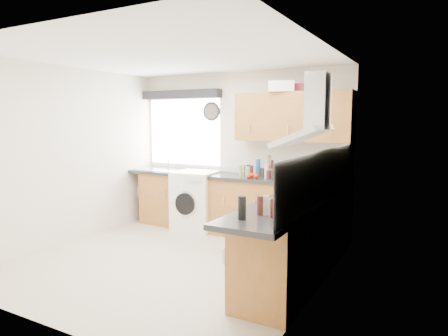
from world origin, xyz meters
The scene contains 42 objects.
ground_plane centered at (0.00, 0.00, 0.00)m, with size 3.60×3.60×0.00m, color beige.
ceiling centered at (0.00, 0.00, 2.50)m, with size 3.60×3.60×0.02m, color white.
wall_back centered at (0.00, 1.80, 1.25)m, with size 3.60×0.02×2.50m, color silver.
wall_front centered at (0.00, -1.80, 1.25)m, with size 3.60×0.02×2.50m, color silver.
wall_left centered at (-1.80, 0.00, 1.25)m, with size 0.02×3.60×2.50m, color silver.
wall_right centered at (1.80, 0.00, 1.25)m, with size 0.02×3.60×2.50m, color silver.
window centered at (-1.05, 1.79, 1.55)m, with size 1.40×0.02×1.10m, color white.
window_blind centered at (-1.05, 1.70, 2.18)m, with size 1.50×0.18×0.14m, color black.
splashback centered at (1.79, 0.30, 1.18)m, with size 0.01×3.00×0.54m, color white.
base_cab_back centered at (-0.10, 1.51, 0.43)m, with size 3.00×0.58×0.86m, color brown.
base_cab_corner centered at (1.50, 1.50, 0.43)m, with size 0.60×0.60×0.86m, color brown.
base_cab_right centered at (1.51, 0.15, 0.43)m, with size 0.58×2.10×0.86m, color brown.
worktop_back centered at (0.00, 1.50, 0.89)m, with size 3.60×0.62×0.05m, color black.
worktop_right centered at (1.50, 0.00, 0.89)m, with size 0.62×2.42×0.05m, color black.
sink centered at (-1.33, 1.50, 0.95)m, with size 0.84×0.46×0.10m, color silver, non-canonical shape.
oven centered at (1.50, 0.30, 0.42)m, with size 0.56×0.58×0.85m, color black.
hob_plate centered at (1.50, 0.30, 0.92)m, with size 0.52×0.52×0.01m, color silver.
extractor_hood centered at (1.60, 0.30, 1.77)m, with size 0.52×0.78×0.66m, color silver, non-canonical shape.
upper_cabinets centered at (0.95, 1.62, 1.80)m, with size 1.70×0.35×0.70m, color brown.
washing_machine centered at (-0.57, 1.40, 0.47)m, with size 0.64×0.62×0.94m, color white.
wall_clock centered at (-0.50, 1.77, 1.89)m, with size 0.31×0.31×0.04m, color black.
casserole centered at (0.81, 1.52, 2.22)m, with size 0.36×0.26×0.15m, color white.
storage_box centered at (1.05, 1.72, 2.21)m, with size 0.26×0.21×0.12m, color #AF2F3D.
utensil_pot centered at (0.68, 1.42, 0.98)m, with size 0.10×0.10×0.14m, color #786457.
kitchen_roll centered at (1.44, 1.05, 1.02)m, with size 0.10×0.10×0.21m, color white.
tomato_cluster centered at (0.47, 1.30, 0.95)m, with size 0.17×0.17×0.08m, color #B21F03, non-canonical shape.
jar_0 centered at (0.42, 1.62, 1.04)m, with size 0.08×0.08×0.25m, color #1C5887.
jar_1 centered at (0.31, 1.49, 1.00)m, with size 0.06×0.06×0.18m, color black.
jar_2 centered at (0.37, 1.48, 1.00)m, with size 0.06×0.06×0.17m, color #3C1518.
jar_3 centered at (0.66, 1.39, 1.01)m, with size 0.07×0.07×0.21m, color #ACA293.
jar_4 centered at (0.33, 1.44, 0.99)m, with size 0.07×0.07×0.15m, color #9F9987.
jar_5 centered at (0.70, 1.36, 0.98)m, with size 0.07×0.07×0.13m, color #3D1519.
jar_6 centered at (0.20, 1.61, 0.98)m, with size 0.04×0.04×0.15m, color #3E3222.
jar_7 centered at (1.08, 1.36, 1.04)m, with size 0.05×0.05×0.26m, color #ADA494.
jar_8 centered at (0.62, 1.69, 1.03)m, with size 0.04×0.04×0.24m, color black.
jar_9 centered at (0.24, 1.38, 1.00)m, with size 0.05×0.05×0.18m, color olive.
jar_10 centered at (0.48, 1.65, 0.97)m, with size 0.07×0.07×0.12m, color #392A20.
jar_11 centered at (0.74, 1.48, 1.03)m, with size 0.06×0.06×0.23m, color #391415.
bottle_0 centered at (1.51, -0.67, 1.00)m, with size 0.06×0.06×0.18m, color #ADA293.
bottle_1 centered at (1.39, -0.91, 1.01)m, with size 0.07×0.07×0.20m, color black.
bottle_2 centered at (1.46, -0.68, 1.00)m, with size 0.07×0.07×0.17m, color #3B1715.
bottle_3 centered at (1.60, -0.72, 0.99)m, with size 0.05×0.05×0.16m, color #4E1110.
Camera 1 is at (2.86, -3.90, 1.75)m, focal length 32.00 mm.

